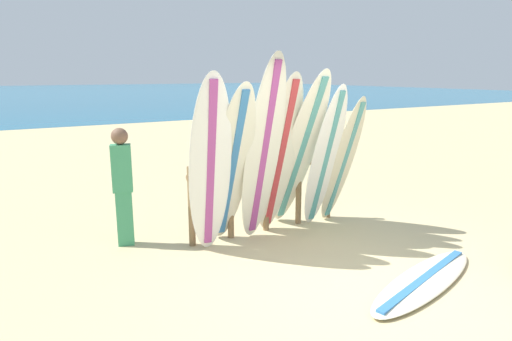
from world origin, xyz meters
TOP-DOWN VIEW (x-y plane):
  - ground_plane at (0.00, 0.00)m, footprint 120.00×120.00m
  - ocean_water at (0.00, 58.00)m, footprint 120.00×80.00m
  - surfboard_rack at (0.06, 2.16)m, footprint 2.51×0.09m
  - surfboard_leaning_far_left at (-1.05, 1.73)m, footprint 0.64×0.66m
  - surfboard_leaning_left at (-0.69, 1.83)m, footprint 0.59×0.97m
  - surfboard_leaning_center_left at (-0.25, 1.75)m, footprint 0.59×0.76m
  - surfboard_leaning_center at (0.10, 1.87)m, footprint 0.62×0.79m
  - surfboard_leaning_center_right at (0.47, 1.90)m, footprint 0.58×1.22m
  - surfboard_leaning_right at (0.82, 1.74)m, footprint 0.48×0.76m
  - surfboard_leaning_far_right at (1.22, 1.80)m, footprint 0.62×0.80m
  - surfboard_lying_on_sand at (0.69, -0.24)m, footprint 2.30×1.09m
  - beachgoer_standing at (-1.92, 2.66)m, footprint 0.30×0.23m

SIDE VIEW (x-z plane):
  - ground_plane at x=0.00m, z-range 0.00..0.00m
  - ocean_water at x=0.00m, z-range 0.00..0.01m
  - surfboard_lying_on_sand at x=0.69m, z-range -0.01..0.08m
  - surfboard_rack at x=0.06m, z-range 0.11..1.23m
  - beachgoer_standing at x=-1.92m, z-range 0.08..1.72m
  - surfboard_leaning_far_right at x=1.22m, z-range 0.00..2.03m
  - surfboard_leaning_right at x=0.82m, z-range 0.00..2.21m
  - surfboard_leaning_left at x=-0.69m, z-range 0.00..2.26m
  - surfboard_leaning_center at x=0.10m, z-range 0.00..2.37m
  - surfboard_leaning_far_left at x=-1.05m, z-range 0.00..2.38m
  - surfboard_leaning_center_right at x=0.47m, z-range 0.00..2.42m
  - surfboard_leaning_center_left at x=-0.25m, z-range 0.00..2.62m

